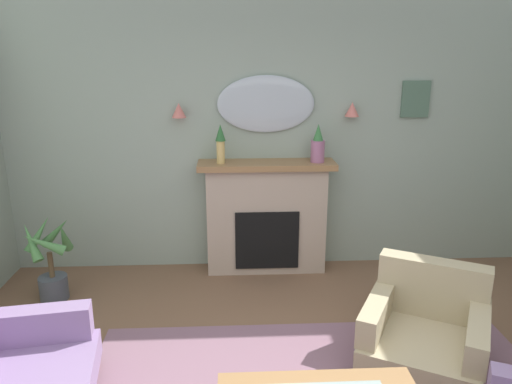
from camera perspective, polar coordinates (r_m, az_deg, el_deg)
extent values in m
cube|color=#93A393|center=(4.99, 3.66, 7.21)|extent=(6.65, 0.10, 2.87)
cube|color=tan|center=(4.99, 1.20, -3.27)|extent=(1.20, 0.28, 1.10)
cube|color=black|center=(4.95, 1.27, -5.51)|extent=(0.64, 0.12, 0.60)
cube|color=olive|center=(4.80, 1.26, 3.19)|extent=(1.36, 0.36, 0.06)
cylinder|color=tan|center=(4.74, -4.16, 4.71)|extent=(0.08, 0.08, 0.22)
cone|color=#2D6633|center=(4.71, -4.21, 6.97)|extent=(0.10, 0.10, 0.16)
cylinder|color=#9E6084|center=(4.82, 7.25, 4.77)|extent=(0.14, 0.14, 0.21)
cone|color=#38753D|center=(4.78, 7.33, 6.97)|extent=(0.10, 0.10, 0.16)
ellipsoid|color=#B2BCC6|center=(4.85, 1.17, 10.27)|extent=(0.96, 0.06, 0.56)
cone|color=#D17066|center=(4.83, -9.05, 9.44)|extent=(0.14, 0.14, 0.14)
cone|color=#D17066|center=(4.94, 11.22, 9.50)|extent=(0.14, 0.14, 0.14)
cube|color=#4C6B56|center=(5.19, 18.22, 10.31)|extent=(0.28, 0.03, 0.36)
cube|color=gray|center=(3.79, -24.58, -14.02)|extent=(0.77, 0.27, 0.24)
cylinder|color=olive|center=(3.90, -18.85, -18.52)|extent=(0.07, 0.07, 0.10)
cube|color=tan|center=(3.84, 18.96, -16.75)|extent=(1.09, 1.09, 0.16)
cube|color=tan|center=(3.99, 20.01, -10.52)|extent=(0.78, 0.52, 0.45)
cube|color=tan|center=(3.78, 13.99, -13.51)|extent=(0.47, 0.70, 0.22)
cube|color=tan|center=(3.74, 24.57, -14.98)|extent=(0.47, 0.70, 0.22)
cylinder|color=olive|center=(3.67, 12.43, -20.34)|extent=(0.06, 0.06, 0.10)
cylinder|color=olive|center=(4.23, 14.70, -15.13)|extent=(0.06, 0.06, 0.10)
cylinder|color=olive|center=(4.19, 24.21, -16.45)|extent=(0.06, 0.06, 0.10)
cylinder|color=#474C56|center=(4.94, -22.64, -10.32)|extent=(0.26, 0.26, 0.22)
cylinder|color=brown|center=(4.84, -22.94, -7.86)|extent=(0.05, 0.05, 0.24)
cone|color=#4C8447|center=(4.72, -21.59, -4.90)|extent=(0.13, 0.30, 0.35)
cone|color=#4C8447|center=(4.86, -22.43, -4.37)|extent=(0.33, 0.15, 0.32)
cone|color=#4C8447|center=(4.87, -24.16, -4.55)|extent=(0.27, 0.29, 0.34)
cone|color=#4C8447|center=(4.70, -24.87, -5.37)|extent=(0.27, 0.27, 0.35)
cone|color=#4C8447|center=(4.62, -23.62, -5.59)|extent=(0.37, 0.15, 0.25)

